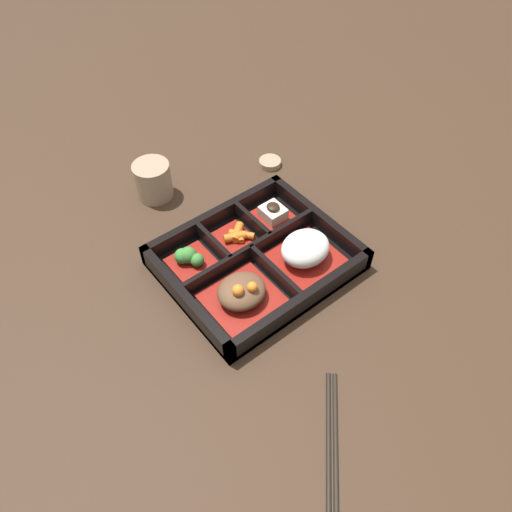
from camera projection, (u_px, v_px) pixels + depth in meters
ground_plane at (256, 266)px, 0.84m from camera, size 3.00×3.00×0.00m
bento_base at (256, 264)px, 0.84m from camera, size 0.29×0.25×0.01m
bento_rim at (255, 256)px, 0.83m from camera, size 0.29×0.25×0.04m
bowl_rice at (305, 250)px, 0.82m from camera, size 0.11×0.10×0.05m
bowl_stew at (242, 293)px, 0.77m from camera, size 0.11×0.10×0.05m
bowl_tofu at (273, 214)px, 0.89m from camera, size 0.07×0.07×0.03m
bowl_carrots at (237, 237)px, 0.86m from camera, size 0.06×0.07×0.02m
bowl_greens at (190, 259)px, 0.82m from camera, size 0.07×0.07×0.03m
tea_cup at (153, 180)px, 0.93m from camera, size 0.07×0.07×0.07m
chopsticks at (332, 456)px, 0.63m from camera, size 0.17×0.18×0.01m
sauce_dish at (270, 162)px, 1.01m from camera, size 0.04×0.04×0.01m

